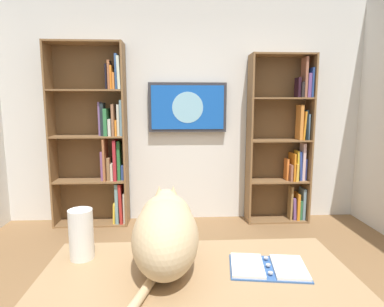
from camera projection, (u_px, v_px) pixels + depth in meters
wall_back at (185, 112)px, 3.97m from camera, size 4.52×0.06×2.70m
bookshelf_left at (286, 142)px, 3.92m from camera, size 0.76×0.28×2.03m
bookshelf_right at (99, 138)px, 3.79m from camera, size 0.88×0.28×2.15m
wall_mounted_tv at (188, 107)px, 3.88m from camera, size 0.94×0.07×0.59m
desk at (197, 301)px, 1.35m from camera, size 1.32×0.65×0.73m
cat at (166, 231)px, 1.40m from camera, size 0.30×0.66×0.33m
open_binder at (268, 267)px, 1.39m from camera, size 0.36×0.26×0.02m
paper_towel_roll at (81, 234)px, 1.47m from camera, size 0.11×0.11×0.23m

